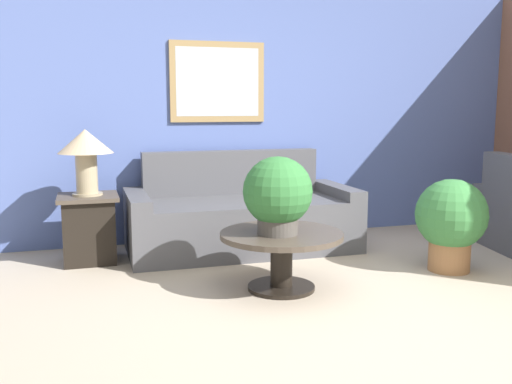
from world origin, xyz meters
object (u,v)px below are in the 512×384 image
(coffee_table, at_px, (281,248))
(couch_main, at_px, (241,218))
(side_table, at_px, (89,228))
(table_lamp, at_px, (86,149))
(potted_plant_on_table, at_px, (278,194))
(potted_plant_floor, at_px, (451,220))

(coffee_table, bearing_deg, couch_main, 88.46)
(couch_main, height_order, side_table, couch_main)
(table_lamp, relative_size, potted_plant_on_table, 1.01)
(couch_main, height_order, potted_plant_on_table, potted_plant_on_table)
(couch_main, bearing_deg, coffee_table, -91.54)
(table_lamp, distance_m, potted_plant_on_table, 1.85)
(table_lamp, bearing_deg, side_table, 63.43)
(couch_main, xyz_separation_m, coffee_table, (-0.03, -1.26, 0.02))
(coffee_table, xyz_separation_m, table_lamp, (-1.36, 1.22, 0.68))
(table_lamp, distance_m, potted_plant_floor, 3.15)
(side_table, bearing_deg, potted_plant_floor, -22.02)
(coffee_table, height_order, potted_plant_floor, potted_plant_floor)
(potted_plant_on_table, bearing_deg, couch_main, 86.43)
(coffee_table, distance_m, table_lamp, 1.96)
(side_table, bearing_deg, coffee_table, -41.88)
(coffee_table, xyz_separation_m, side_table, (-1.36, 1.22, -0.01))
(coffee_table, relative_size, side_table, 1.54)
(coffee_table, distance_m, potted_plant_on_table, 0.42)
(side_table, distance_m, potted_plant_on_table, 1.88)
(coffee_table, bearing_deg, potted_plant_on_table, -137.23)
(couch_main, xyz_separation_m, side_table, (-1.40, -0.04, 0.00))
(side_table, bearing_deg, couch_main, 1.69)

